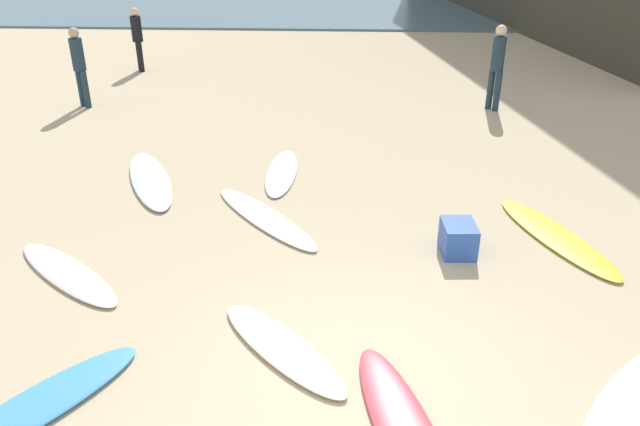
{
  "coord_description": "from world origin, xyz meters",
  "views": [
    {
      "loc": [
        -0.2,
        -4.53,
        4.14
      ],
      "look_at": [
        -0.58,
        3.12,
        0.3
      ],
      "focal_mm": 34.8,
      "sensor_mm": 36.0,
      "label": 1
    }
  ],
  "objects_px": {
    "surfboard_6": "(282,348)",
    "beachgoer_near": "(137,36)",
    "surfboard_9": "(150,179)",
    "beachgoer_far": "(79,63)",
    "surfboard_0": "(635,401)",
    "surfboard_7": "(556,237)",
    "surfboard_3": "(67,273)",
    "surfboard_8": "(265,217)",
    "surfboard_1": "(282,172)",
    "surfboard_2": "(36,406)",
    "beachgoer_mid": "(497,63)",
    "beach_cooler": "(458,238)"
  },
  "relations": [
    {
      "from": "surfboard_0",
      "to": "surfboard_3",
      "type": "height_order",
      "value": "surfboard_0"
    },
    {
      "from": "surfboard_2",
      "to": "beachgoer_near",
      "type": "bearing_deg",
      "value": 139.58
    },
    {
      "from": "surfboard_3",
      "to": "surfboard_8",
      "type": "bearing_deg",
      "value": 165.4
    },
    {
      "from": "surfboard_3",
      "to": "surfboard_9",
      "type": "height_order",
      "value": "surfboard_9"
    },
    {
      "from": "surfboard_2",
      "to": "surfboard_8",
      "type": "relative_size",
      "value": 0.85
    },
    {
      "from": "surfboard_7",
      "to": "beachgoer_near",
      "type": "xyz_separation_m",
      "value": [
        -8.63,
        9.13,
        0.9
      ]
    },
    {
      "from": "surfboard_9",
      "to": "beachgoer_far",
      "type": "distance_m",
      "value": 5.01
    },
    {
      "from": "surfboard_1",
      "to": "surfboard_8",
      "type": "xyz_separation_m",
      "value": [
        -0.07,
        -1.7,
        -0.0
      ]
    },
    {
      "from": "surfboard_8",
      "to": "beachgoer_far",
      "type": "relative_size",
      "value": 1.42
    },
    {
      "from": "beachgoer_far",
      "to": "surfboard_0",
      "type": "bearing_deg",
      "value": -7.31
    },
    {
      "from": "surfboard_1",
      "to": "beachgoer_near",
      "type": "height_order",
      "value": "beachgoer_near"
    },
    {
      "from": "surfboard_2",
      "to": "beachgoer_far",
      "type": "xyz_separation_m",
      "value": [
        -3.18,
        9.26,
        0.94
      ]
    },
    {
      "from": "surfboard_0",
      "to": "surfboard_8",
      "type": "height_order",
      "value": "surfboard_0"
    },
    {
      "from": "beachgoer_far",
      "to": "surfboard_2",
      "type": "bearing_deg",
      "value": -32.51
    },
    {
      "from": "surfboard_0",
      "to": "surfboard_1",
      "type": "distance_m",
      "value": 6.49
    },
    {
      "from": "surfboard_1",
      "to": "beach_cooler",
      "type": "distance_m",
      "value": 3.62
    },
    {
      "from": "surfboard_8",
      "to": "beachgoer_mid",
      "type": "height_order",
      "value": "beachgoer_mid"
    },
    {
      "from": "surfboard_3",
      "to": "beachgoer_mid",
      "type": "xyz_separation_m",
      "value": [
        6.63,
        7.25,
        1.01
      ]
    },
    {
      "from": "surfboard_1",
      "to": "beachgoer_near",
      "type": "distance_m",
      "value": 8.47
    },
    {
      "from": "surfboard_1",
      "to": "beachgoer_far",
      "type": "bearing_deg",
      "value": -36.87
    },
    {
      "from": "beach_cooler",
      "to": "beachgoer_far",
      "type": "bearing_deg",
      "value": 140.21
    },
    {
      "from": "surfboard_9",
      "to": "surfboard_0",
      "type": "bearing_deg",
      "value": -63.05
    },
    {
      "from": "surfboard_2",
      "to": "beach_cooler",
      "type": "height_order",
      "value": "beach_cooler"
    },
    {
      "from": "surfboard_3",
      "to": "beachgoer_far",
      "type": "distance_m",
      "value": 7.51
    },
    {
      "from": "surfboard_0",
      "to": "surfboard_8",
      "type": "relative_size",
      "value": 0.86
    },
    {
      "from": "surfboard_3",
      "to": "surfboard_9",
      "type": "relative_size",
      "value": 0.83
    },
    {
      "from": "surfboard_6",
      "to": "surfboard_8",
      "type": "distance_m",
      "value": 3.01
    },
    {
      "from": "surfboard_6",
      "to": "beachgoer_near",
      "type": "height_order",
      "value": "beachgoer_near"
    },
    {
      "from": "surfboard_3",
      "to": "surfboard_8",
      "type": "xyz_separation_m",
      "value": [
        2.25,
        1.64,
        -0.0
      ]
    },
    {
      "from": "surfboard_0",
      "to": "surfboard_7",
      "type": "bearing_deg",
      "value": 127.84
    },
    {
      "from": "surfboard_2",
      "to": "surfboard_6",
      "type": "relative_size",
      "value": 1.1
    },
    {
      "from": "surfboard_2",
      "to": "beachgoer_mid",
      "type": "bearing_deg",
      "value": 94.27
    },
    {
      "from": "beachgoer_near",
      "to": "beachgoer_far",
      "type": "xyz_separation_m",
      "value": [
        -0.23,
        -3.37,
        0.05
      ]
    },
    {
      "from": "beachgoer_far",
      "to": "beachgoer_near",
      "type": "bearing_deg",
      "value": 124.65
    },
    {
      "from": "surfboard_1",
      "to": "beach_cooler",
      "type": "height_order",
      "value": "beach_cooler"
    },
    {
      "from": "surfboard_0",
      "to": "surfboard_2",
      "type": "xyz_separation_m",
      "value": [
        -5.48,
        -0.34,
        0.0
      ]
    },
    {
      "from": "beachgoer_near",
      "to": "surfboard_3",
      "type": "bearing_deg",
      "value": -13.04
    },
    {
      "from": "beach_cooler",
      "to": "surfboard_1",
      "type": "bearing_deg",
      "value": 135.89
    },
    {
      "from": "surfboard_3",
      "to": "surfboard_7",
      "type": "relative_size",
      "value": 0.87
    },
    {
      "from": "surfboard_9",
      "to": "beach_cooler",
      "type": "distance_m",
      "value": 5.18
    },
    {
      "from": "surfboard_1",
      "to": "surfboard_3",
      "type": "height_order",
      "value": "surfboard_3"
    },
    {
      "from": "surfboard_1",
      "to": "beach_cooler",
      "type": "xyz_separation_m",
      "value": [
        2.59,
        -2.51,
        0.18
      ]
    },
    {
      "from": "beachgoer_near",
      "to": "surfboard_7",
      "type": "bearing_deg",
      "value": 17.88
    },
    {
      "from": "surfboard_1",
      "to": "surfboard_9",
      "type": "relative_size",
      "value": 0.8
    },
    {
      "from": "surfboard_1",
      "to": "beach_cooler",
      "type": "bearing_deg",
      "value": 136.24
    },
    {
      "from": "surfboard_9",
      "to": "beachgoer_mid",
      "type": "height_order",
      "value": "beachgoer_mid"
    },
    {
      "from": "surfboard_1",
      "to": "surfboard_9",
      "type": "bearing_deg",
      "value": 11.84
    },
    {
      "from": "surfboard_8",
      "to": "beachgoer_far",
      "type": "height_order",
      "value": "beachgoer_far"
    },
    {
      "from": "surfboard_0",
      "to": "surfboard_3",
      "type": "relative_size",
      "value": 1.0
    },
    {
      "from": "surfboard_6",
      "to": "surfboard_8",
      "type": "bearing_deg",
      "value": -122.19
    }
  ]
}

